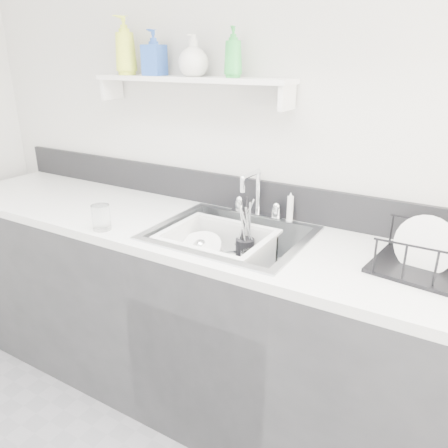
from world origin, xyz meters
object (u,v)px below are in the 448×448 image
Objects in this scene: sink at (230,253)px; dish_rack at (441,254)px; counter_run at (230,327)px; wash_tub at (217,252)px.

dish_rack reaches higher than sink.
sink is 1.55× the size of dish_rack.
counter_run is 7.73× the size of dish_rack.
counter_run is 0.38m from wash_tub.
dish_rack is (0.79, 0.06, 0.16)m from sink.
wash_tub is at bearing -166.74° from dish_rack.
counter_run is at bearing -168.44° from dish_rack.
dish_rack reaches higher than wash_tub.
sink is at bearing 31.86° from wash_tub.
counter_run is 0.37m from sink.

